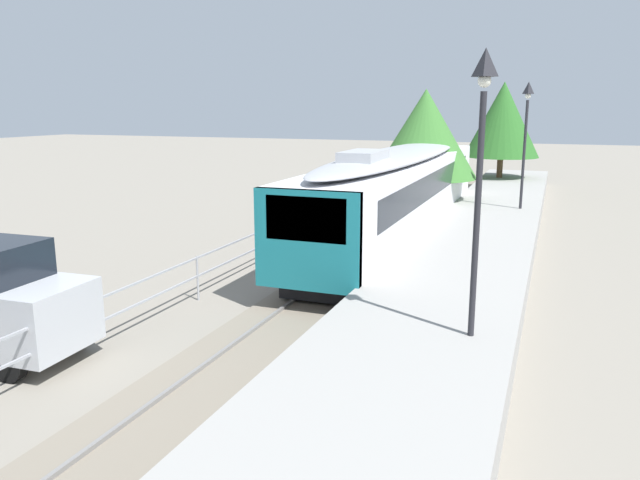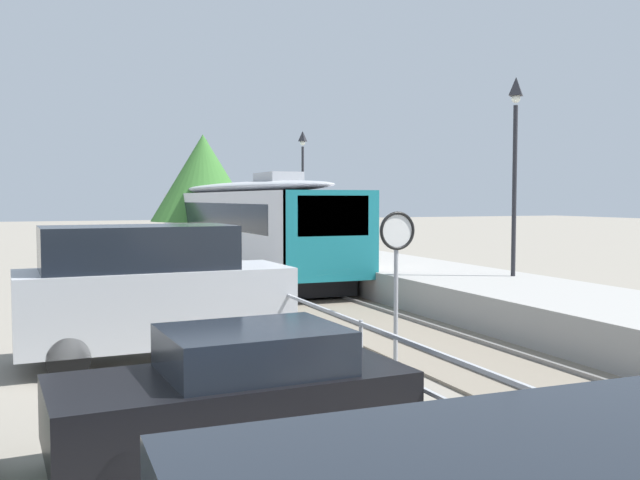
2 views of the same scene
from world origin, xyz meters
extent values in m
plane|color=gray|center=(-3.00, 22.00, 0.00)|extent=(160.00, 160.00, 0.00)
cube|color=slate|center=(0.00, 22.00, 0.03)|extent=(3.20, 60.00, 0.06)
cube|color=slate|center=(-0.72, 22.00, 0.10)|extent=(0.08, 60.00, 0.08)
cube|color=slate|center=(0.72, 22.00, 0.10)|extent=(0.08, 60.00, 0.08)
cube|color=silver|center=(0.00, 30.43, 1.96)|extent=(2.80, 19.32, 2.55)
cube|color=#19757F|center=(0.00, 20.87, 1.96)|extent=(2.80, 0.24, 2.55)
cube|color=black|center=(0.00, 20.79, 2.53)|extent=(2.13, 0.08, 1.12)
cube|color=black|center=(0.00, 30.43, 2.37)|extent=(2.82, 16.23, 0.92)
ellipsoid|color=#A8AAAF|center=(0.00, 30.43, 3.42)|extent=(2.69, 18.55, 0.44)
cube|color=#A8AAAF|center=(0.00, 25.60, 3.70)|extent=(1.10, 2.20, 0.36)
cube|color=#EAE5C6|center=(0.00, 20.80, 0.97)|extent=(1.00, 0.10, 0.20)
cube|color=black|center=(0.00, 23.17, 0.42)|extent=(2.24, 3.20, 0.55)
cube|color=black|center=(0.00, 37.69, 0.42)|extent=(2.24, 3.20, 0.55)
cube|color=#999691|center=(3.25, 22.00, 0.45)|extent=(3.90, 60.00, 0.90)
cylinder|color=#232328|center=(4.35, 18.54, 3.20)|extent=(0.12, 0.12, 4.60)
pyramid|color=#232328|center=(4.35, 18.54, 6.00)|extent=(0.34, 0.34, 0.50)
sphere|color=silver|center=(4.35, 18.54, 5.68)|extent=(0.24, 0.24, 0.24)
cylinder|color=#232328|center=(4.35, 34.80, 3.20)|extent=(0.12, 0.12, 4.60)
pyramid|color=#232328|center=(4.35, 34.80, 6.00)|extent=(0.34, 0.34, 0.50)
sphere|color=silver|center=(4.35, 34.80, 5.68)|extent=(0.24, 0.24, 0.24)
cylinder|color=#9EA0A5|center=(-3.30, 21.00, 0.62)|extent=(0.06, 0.06, 1.25)
cylinder|color=#9EA0A5|center=(-3.30, 30.00, 0.62)|extent=(0.06, 0.06, 1.25)
cylinder|color=black|center=(-4.02, 16.95, 0.36)|extent=(0.73, 0.27, 0.72)
cylinder|color=black|center=(-3.95, 15.24, 0.36)|extent=(0.73, 0.27, 0.72)
cylinder|color=brown|center=(-0.21, 36.18, 0.96)|extent=(0.36, 0.36, 1.92)
cone|color=#38702D|center=(-0.21, 36.18, 3.99)|extent=(4.98, 4.98, 4.13)
cylinder|color=brown|center=(2.41, 46.93, 1.09)|extent=(0.36, 0.36, 2.18)
cone|color=#286023|center=(2.41, 46.93, 4.45)|extent=(4.55, 4.55, 4.55)
camera|label=1|loc=(5.64, 6.96, 5.23)|focal=34.66mm
camera|label=2|loc=(-7.61, 2.88, 3.01)|focal=39.50mm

